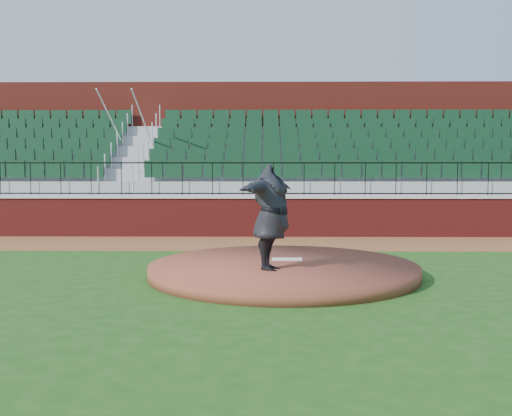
{
  "coord_description": "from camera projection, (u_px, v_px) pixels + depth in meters",
  "views": [
    {
      "loc": [
        0.17,
        -11.65,
        2.27
      ],
      "look_at": [
        0.0,
        1.5,
        1.3
      ],
      "focal_mm": 42.14,
      "sensor_mm": 36.0,
      "label": 1
    }
  ],
  "objects": [
    {
      "name": "pitchers_mound",
      "position": [
        283.0,
        270.0,
        12.16
      ],
      "size": [
        5.44,
        5.44,
        0.25
      ],
      "primitive_type": "cylinder",
      "color": "brown",
      "rests_on": "ground"
    },
    {
      "name": "wall_cap",
      "position": [
        258.0,
        197.0,
        18.67
      ],
      "size": [
        34.0,
        0.45,
        0.1
      ],
      "primitive_type": "cube",
      "color": "#B7B7B7",
      "rests_on": "field_wall"
    },
    {
      "name": "field_wall",
      "position": [
        258.0,
        217.0,
        18.72
      ],
      "size": [
        34.0,
        0.35,
        1.2
      ],
      "primitive_type": "cube",
      "color": "maroon",
      "rests_on": "ground"
    },
    {
      "name": "pitcher",
      "position": [
        271.0,
        217.0,
        11.38
      ],
      "size": [
        1.46,
        2.56,
        2.02
      ],
      "primitive_type": "imported",
      "rotation": [
        0.0,
        0.0,
        1.23
      ],
      "color": "black",
      "rests_on": "pitchers_mound"
    },
    {
      "name": "concourse_wall",
      "position": [
        260.0,
        152.0,
        24.07
      ],
      "size": [
        34.0,
        0.5,
        5.5
      ],
      "primitive_type": "cube",
      "color": "maroon",
      "rests_on": "ground"
    },
    {
      "name": "pitching_rubber",
      "position": [
        287.0,
        259.0,
        12.6
      ],
      "size": [
        0.63,
        0.17,
        0.04
      ],
      "primitive_type": "cube",
      "rotation": [
        0.0,
        0.0,
        0.02
      ],
      "color": "white",
      "rests_on": "pitchers_mound"
    },
    {
      "name": "wall_railing",
      "position": [
        258.0,
        179.0,
        18.63
      ],
      "size": [
        34.0,
        0.05,
        1.0
      ],
      "primitive_type": null,
      "color": "black",
      "rests_on": "wall_cap"
    },
    {
      "name": "seating_stands",
      "position": [
        259.0,
        163.0,
        21.31
      ],
      "size": [
        34.0,
        5.1,
        4.6
      ],
      "primitive_type": null,
      "color": "gray",
      "rests_on": "ground"
    },
    {
      "name": "ground",
      "position": [
        255.0,
        280.0,
        11.78
      ],
      "size": [
        90.0,
        90.0,
        0.0
      ],
      "primitive_type": "plane",
      "color": "#1E4B15",
      "rests_on": "ground"
    },
    {
      "name": "warning_track",
      "position": [
        258.0,
        243.0,
        17.17
      ],
      "size": [
        34.0,
        3.2,
        0.01
      ],
      "primitive_type": "cube",
      "color": "brown",
      "rests_on": "ground"
    }
  ]
}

